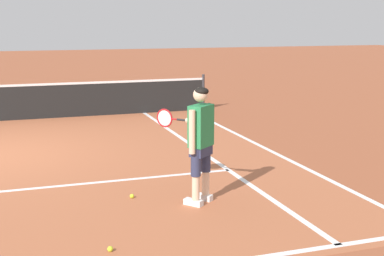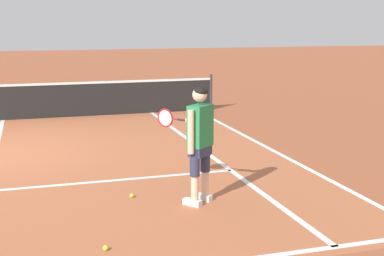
{
  "view_description": "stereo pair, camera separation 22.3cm",
  "coord_description": "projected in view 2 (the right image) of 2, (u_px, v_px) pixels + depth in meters",
  "views": [
    {
      "loc": [
        0.56,
        -11.0,
        2.62
      ],
      "look_at": [
        3.05,
        -3.6,
        1.05
      ],
      "focal_mm": 49.72,
      "sensor_mm": 36.0,
      "label": 1
    },
    {
      "loc": [
        0.77,
        -11.07,
        2.62
      ],
      "look_at": [
        3.05,
        -3.6,
        1.05
      ],
      "focal_mm": 49.72,
      "sensor_mm": 36.0,
      "label": 2
    }
  ],
  "objects": [
    {
      "name": "line_singles_right",
      "position": [
        205.0,
        151.0,
        10.9
      ],
      "size": [
        0.1,
        9.85,
        0.01
      ],
      "primitive_type": "cube",
      "color": "white",
      "rests_on": "ground"
    },
    {
      "name": "tennis_player",
      "position": [
        199.0,
        137.0,
        7.63
      ],
      "size": [
        0.67,
        1.19,
        1.71
      ],
      "color": "white",
      "rests_on": "ground"
    },
    {
      "name": "tennis_ball_by_baseline",
      "position": [
        132.0,
        196.0,
        8.04
      ],
      "size": [
        0.07,
        0.07,
        0.07
      ],
      "primitive_type": "sphere",
      "color": "#CCE02D",
      "rests_on": "ground"
    },
    {
      "name": "line_doubles_right",
      "position": [
        266.0,
        147.0,
        11.29
      ],
      "size": [
        0.1,
        9.85,
        0.01
      ],
      "primitive_type": "cube",
      "color": "white",
      "rests_on": "ground"
    },
    {
      "name": "tennis_ball_near_feet",
      "position": [
        106.0,
        248.0,
        6.18
      ],
      "size": [
        0.07,
        0.07,
        0.07
      ],
      "primitive_type": "sphere",
      "color": "#CCE02D",
      "rests_on": "ground"
    },
    {
      "name": "tennis_net",
      "position": [
        1.0,
        102.0,
        14.23
      ],
      "size": [
        11.96,
        0.08,
        1.07
      ],
      "color": "#333338",
      "rests_on": "ground"
    }
  ]
}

